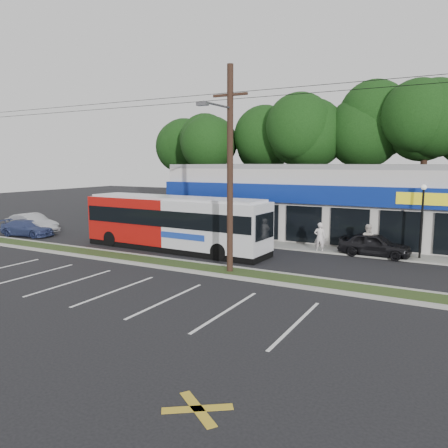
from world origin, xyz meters
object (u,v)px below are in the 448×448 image
utility_pole (226,163)px  car_silver (32,224)px  metrobus (174,222)px  lamp_post (422,213)px  car_dark (374,245)px  pedestrian_a (320,237)px  pedestrian_b (367,240)px  car_blue (27,228)px

utility_pole → car_silver: utility_pole is taller
utility_pole → metrobus: 7.58m
lamp_post → car_silver: bearing=-170.9°
car_dark → car_silver: car_silver is taller
pedestrian_a → lamp_post: bearing=174.5°
pedestrian_b → car_dark: bearing=-175.5°
pedestrian_b → car_silver: bearing=13.9°
metrobus → car_silver: bearing=-177.7°
car_dark → pedestrian_b: pedestrian_b is taller
lamp_post → car_dark: 3.14m
metrobus → car_dark: size_ratio=3.10×
car_blue → pedestrian_a: pedestrian_a is taller
utility_pole → pedestrian_b: 10.29m
car_silver → car_dark: bearing=-78.3°
lamp_post → pedestrian_b: size_ratio=2.27×
car_dark → pedestrian_a: (-3.15, -0.42, 0.23)m
utility_pole → pedestrian_a: 8.84m
utility_pole → lamp_post: (8.17, 7.87, -2.74)m
car_blue → metrobus: bearing=-93.3°
utility_pole → car_dark: utility_pole is taller
car_dark → pedestrian_a: pedestrian_a is taller
utility_pole → car_blue: utility_pole is taller
car_dark → pedestrian_b: (-0.42, 0.00, 0.25)m
utility_pole → car_silver: size_ratio=10.78×
car_blue → car_dark: bearing=-86.1°
car_dark → pedestrian_a: bearing=100.3°
pedestrian_a → pedestrian_b: size_ratio=0.99×
car_blue → lamp_post: bearing=-86.5°
car_blue → pedestrian_b: (23.60, 5.00, 0.33)m
car_dark → pedestrian_b: bearing=92.8°
car_dark → car_silver: (-24.72, -4.03, 0.07)m
car_dark → metrobus: bearing=112.2°
car_silver → metrobus: bearing=-87.4°
metrobus → pedestrian_a: 9.01m
car_silver → utility_pole: bearing=-98.1°
lamp_post → metrobus: size_ratio=0.34×
lamp_post → utility_pole: bearing=-136.1°
car_dark → car_silver: size_ratio=0.88×
car_silver → pedestrian_a: (21.58, 3.61, 0.16)m
metrobus → utility_pole: bearing=-30.3°
utility_pole → lamp_post: utility_pole is taller
metrobus → pedestrian_a: bearing=25.7°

